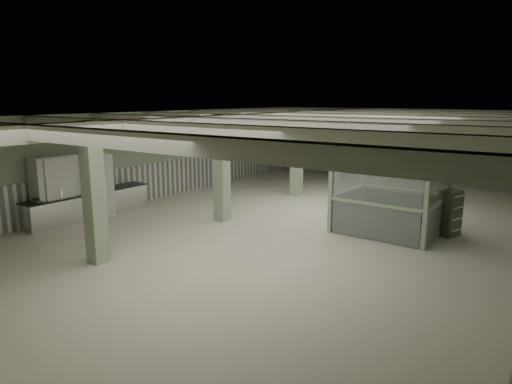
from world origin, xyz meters
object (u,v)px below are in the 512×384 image
Objects in this scene: walkin_cooler at (71,187)px; filing_cabinet at (450,213)px; prep_counter at (89,205)px; guard_booth at (391,178)px.

walkin_cooler reaches higher than filing_cabinet.
walkin_cooler is at bearing -98.44° from prep_counter.
filing_cabinet is at bearing 21.36° from guard_booth.
filing_cabinet is at bearing 27.21° from walkin_cooler.
walkin_cooler is 1.83× the size of filing_cabinet.
guard_booth is 2.02m from filing_cabinet.
guard_booth is at bearing -140.16° from filing_cabinet.
filing_cabinet is (10.81, 5.04, 0.25)m from prep_counter.
walkin_cooler is 10.53m from guard_booth.
prep_counter is at bearing -135.08° from filing_cabinet.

